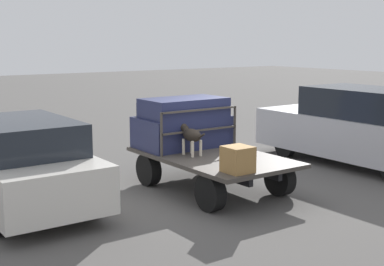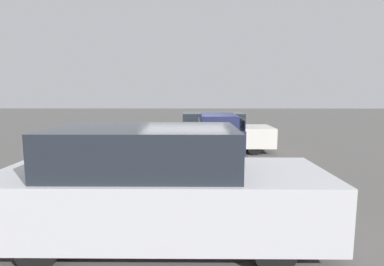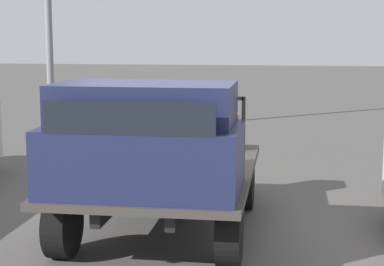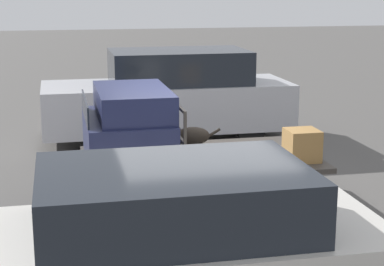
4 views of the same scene
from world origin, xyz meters
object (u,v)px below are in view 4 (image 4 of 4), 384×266
(dog, at_px, (189,137))
(cargo_crate, at_px, (302,145))
(parked_sedan, at_px, (156,252))
(flatbed_truck, at_px, (200,169))
(parked_pickup_far, at_px, (170,96))

(dog, relative_size, cargo_crate, 1.83)
(cargo_crate, bearing_deg, dog, -5.33)
(parked_sedan, bearing_deg, flatbed_truck, -102.48)
(flatbed_truck, relative_size, dog, 4.10)
(flatbed_truck, distance_m, dog, 0.75)
(dog, distance_m, parked_pickup_far, 4.77)
(dog, xyz_separation_m, cargo_crate, (-1.69, 0.16, -0.18))
(dog, bearing_deg, flatbed_truck, -128.19)
(parked_pickup_far, bearing_deg, flatbed_truck, 96.55)
(flatbed_truck, height_order, dog, dog)
(parked_sedan, bearing_deg, parked_pickup_far, -94.44)
(flatbed_truck, bearing_deg, parked_sedan, 70.83)
(dog, distance_m, cargo_crate, 1.70)
(parked_sedan, relative_size, parked_pickup_far, 0.86)
(dog, height_order, parked_pickup_far, parked_pickup_far)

